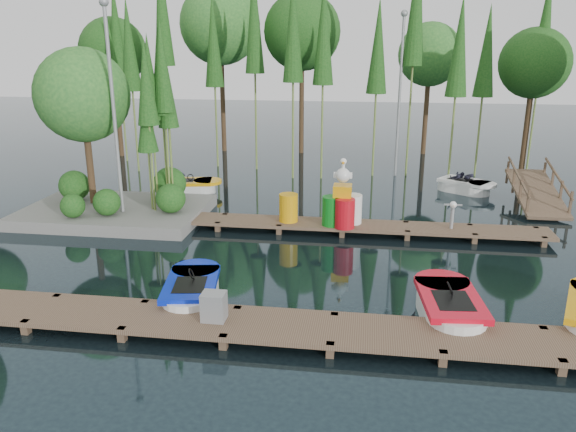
# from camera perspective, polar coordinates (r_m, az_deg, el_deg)

# --- Properties ---
(ground_plane) EXTENTS (90.00, 90.00, 0.00)m
(ground_plane) POSITION_cam_1_polar(r_m,az_deg,el_deg) (16.22, -2.01, -4.16)
(ground_plane) COLOR #192930
(near_dock) EXTENTS (18.00, 1.50, 0.50)m
(near_dock) POSITION_cam_1_polar(r_m,az_deg,el_deg) (12.12, -5.84, -10.80)
(near_dock) COLOR brown
(near_dock) RESTS_ON ground
(far_dock) EXTENTS (15.00, 1.20, 0.50)m
(far_dock) POSITION_cam_1_polar(r_m,az_deg,el_deg) (18.34, 2.44, -0.83)
(far_dock) COLOR brown
(far_dock) RESTS_ON ground
(island) EXTENTS (6.20, 4.20, 6.75)m
(island) POSITION_cam_1_polar(r_m,az_deg,el_deg) (20.45, -18.25, 8.71)
(island) COLOR slate
(island) RESTS_ON ground
(tree_screen) EXTENTS (34.42, 18.53, 10.31)m
(tree_screen) POSITION_cam_1_polar(r_m,az_deg,el_deg) (25.90, -2.47, 17.66)
(tree_screen) COLOR #442F1D
(tree_screen) RESTS_ON ground
(lamp_island) EXTENTS (0.30, 0.30, 7.25)m
(lamp_island) POSITION_cam_1_polar(r_m,az_deg,el_deg) (19.28, -17.41, 11.55)
(lamp_island) COLOR gray
(lamp_island) RESTS_ON ground
(lamp_rear) EXTENTS (0.30, 0.30, 7.25)m
(lamp_rear) POSITION_cam_1_polar(r_m,az_deg,el_deg) (25.94, 11.35, 13.25)
(lamp_rear) COLOR gray
(lamp_rear) RESTS_ON ground
(ramp) EXTENTS (1.50, 3.94, 1.49)m
(ramp) POSITION_cam_1_polar(r_m,az_deg,el_deg) (22.89, 23.92, 2.27)
(ramp) COLOR brown
(ramp) RESTS_ON ground
(boat_blue) EXTENTS (1.60, 2.78, 0.88)m
(boat_blue) POSITION_cam_1_polar(r_m,az_deg,el_deg) (13.60, -9.73, -7.61)
(boat_blue) COLOR white
(boat_blue) RESTS_ON ground
(boat_red) EXTENTS (1.51, 2.90, 0.94)m
(boat_red) POSITION_cam_1_polar(r_m,az_deg,el_deg) (13.10, 16.05, -8.98)
(boat_red) COLOR white
(boat_red) RESTS_ON ground
(boat_yellow_far) EXTENTS (2.73, 1.62, 1.28)m
(boat_yellow_far) POSITION_cam_1_polar(r_m,az_deg,el_deg) (23.33, -10.09, 2.96)
(boat_yellow_far) COLOR white
(boat_yellow_far) RESTS_ON ground
(boat_white_far) EXTENTS (2.63, 2.29, 1.15)m
(boat_white_far) POSITION_cam_1_polar(r_m,az_deg,el_deg) (24.23, 17.51, 2.93)
(boat_white_far) COLOR white
(boat_white_far) RESTS_ON ground
(utility_cabinet) EXTENTS (0.50, 0.42, 0.61)m
(utility_cabinet) POSITION_cam_1_polar(r_m,az_deg,el_deg) (12.04, -7.54, -9.09)
(utility_cabinet) COLOR gray
(utility_cabinet) RESTS_ON near_dock
(yellow_barrel) EXTENTS (0.61, 0.61, 0.92)m
(yellow_barrel) POSITION_cam_1_polar(r_m,az_deg,el_deg) (18.28, 0.05, 0.85)
(yellow_barrel) COLOR #E89E0C
(yellow_barrel) RESTS_ON far_dock
(drum_cluster) EXTENTS (1.26, 1.15, 2.17)m
(drum_cluster) POSITION_cam_1_polar(r_m,az_deg,el_deg) (17.92, 5.60, 1.02)
(drum_cluster) COLOR #0D7519
(drum_cluster) RESTS_ON far_dock
(seagull_post) EXTENTS (0.55, 0.30, 0.88)m
(seagull_post) POSITION_cam_1_polar(r_m,az_deg,el_deg) (18.27, 16.39, 0.57)
(seagull_post) COLOR gray
(seagull_post) RESTS_ON far_dock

